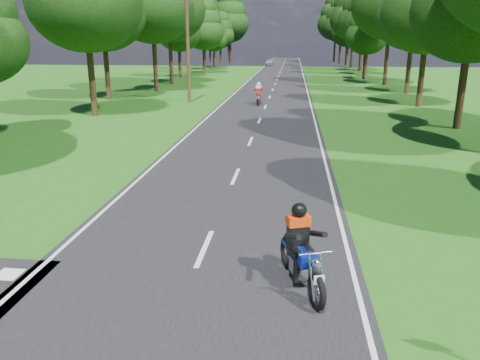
# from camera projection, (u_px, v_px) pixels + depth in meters

# --- Properties ---
(ground) EXTENTS (160.00, 160.00, 0.00)m
(ground) POSITION_uv_depth(u_px,v_px,m) (185.00, 293.00, 8.98)
(ground) COLOR #255713
(ground) RESTS_ON ground
(main_road) EXTENTS (7.00, 140.00, 0.02)m
(main_road) POSITION_uv_depth(u_px,v_px,m) (277.00, 80.00, 56.56)
(main_road) COLOR black
(main_road) RESTS_ON ground
(road_markings) EXTENTS (7.40, 140.00, 0.01)m
(road_markings) POSITION_uv_depth(u_px,v_px,m) (275.00, 81.00, 54.79)
(road_markings) COLOR silver
(road_markings) RESTS_ON main_road
(treeline) EXTENTS (40.00, 115.35, 14.78)m
(treeline) POSITION_uv_depth(u_px,v_px,m) (291.00, 12.00, 63.61)
(treeline) COLOR black
(treeline) RESTS_ON ground
(telegraph_pole) EXTENTS (1.20, 0.26, 8.00)m
(telegraph_pole) POSITION_uv_depth(u_px,v_px,m) (188.00, 48.00, 35.09)
(telegraph_pole) COLOR #382616
(telegraph_pole) RESTS_ON ground
(rider_near_blue) EXTENTS (1.28, 2.10, 1.66)m
(rider_near_blue) POSITION_uv_depth(u_px,v_px,m) (302.00, 247.00, 8.99)
(rider_near_blue) COLOR navy
(rider_near_blue) RESTS_ON main_road
(rider_far_red) EXTENTS (0.69, 1.98, 1.64)m
(rider_far_red) POSITION_uv_depth(u_px,v_px,m) (258.00, 93.00, 34.71)
(rider_far_red) COLOR #9F240C
(rider_far_red) RESTS_ON main_road
(distant_car) EXTENTS (2.00, 3.78, 1.23)m
(distant_car) POSITION_uv_depth(u_px,v_px,m) (269.00, 62.00, 86.04)
(distant_car) COLOR #ADAFB4
(distant_car) RESTS_ON main_road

